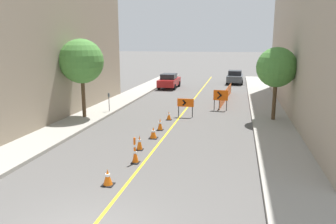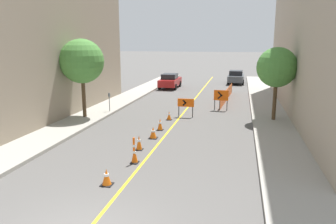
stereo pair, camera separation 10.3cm
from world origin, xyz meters
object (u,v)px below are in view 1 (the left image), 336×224
object	(u,v)px
arrow_barricade_secondary	(221,96)
parked_car_curb_mid	(235,77)
street_tree_left_near	(82,61)
traffic_cone_second	(135,155)
traffic_cone_fifth	(160,124)
traffic_cone_nearest	(108,177)
parking_meter_near_curb	(109,98)
traffic_cone_third	(140,143)
delineator_post_front	(135,152)
arrow_barricade_primary	(185,104)
traffic_cone_fourth	(153,133)
traffic_cone_farthest	(169,116)
parked_car_curb_near	(169,81)
street_tree_right_near	(277,68)

from	to	relation	value
arrow_barricade_secondary	parked_car_curb_mid	bearing A→B (deg)	91.50
arrow_barricade_secondary	street_tree_left_near	size ratio (longest dim) A/B	0.30
traffic_cone_second	traffic_cone_fifth	bearing A→B (deg)	92.05
traffic_cone_nearest	parking_meter_near_curb	size ratio (longest dim) A/B	0.46
traffic_cone_second	arrow_barricade_secondary	distance (m)	11.96
traffic_cone_third	delineator_post_front	xyz separation A→B (m)	(0.33, -1.74, 0.14)
arrow_barricade_primary	traffic_cone_fourth	bearing A→B (deg)	-99.37
traffic_cone_farthest	arrow_barricade_primary	world-z (taller)	arrow_barricade_primary
traffic_cone_fifth	delineator_post_front	world-z (taller)	delineator_post_front
traffic_cone_third	traffic_cone_fourth	distance (m)	1.97
traffic_cone_second	traffic_cone_farthest	distance (m)	7.86
traffic_cone_fourth	parking_meter_near_curb	xyz separation A→B (m)	(-4.61, 5.24, 0.79)
arrow_barricade_primary	arrow_barricade_secondary	world-z (taller)	arrow_barricade_secondary
traffic_cone_fourth	traffic_cone_farthest	size ratio (longest dim) A/B	1.09
traffic_cone_second	traffic_cone_farthest	xyz separation A→B (m)	(-0.21, 7.85, -0.06)
parking_meter_near_curb	parked_car_curb_near	bearing A→B (deg)	83.54
delineator_post_front	parked_car_curb_near	size ratio (longest dim) A/B	0.27
traffic_cone_third	parked_car_curb_near	size ratio (longest dim) A/B	0.17
arrow_barricade_secondary	parking_meter_near_curb	xyz separation A→B (m)	(-7.69, -2.72, 0.02)
traffic_cone_third	parked_car_curb_mid	world-z (taller)	parked_car_curb_mid
traffic_cone_nearest	arrow_barricade_primary	distance (m)	11.28
parked_car_curb_near	parking_meter_near_curb	bearing A→B (deg)	-96.23
traffic_cone_third	traffic_cone_fourth	size ratio (longest dim) A/B	1.15
arrow_barricade_secondary	traffic_cone_second	bearing A→B (deg)	-99.79
delineator_post_front	parked_car_curb_mid	bearing A→B (deg)	82.42
traffic_cone_fifth	parked_car_curb_near	bearing A→B (deg)	100.21
parking_meter_near_curb	street_tree_right_near	xyz separation A→B (m)	(11.19, -0.12, 2.36)
parking_meter_near_curb	street_tree_left_near	bearing A→B (deg)	-115.87
parking_meter_near_curb	street_tree_left_near	distance (m)	3.46
traffic_cone_nearest	traffic_cone_farthest	world-z (taller)	traffic_cone_nearest
traffic_cone_fourth	delineator_post_front	bearing A→B (deg)	-87.47
traffic_cone_fourth	street_tree_right_near	distance (m)	8.91
street_tree_left_near	delineator_post_front	bearing A→B (deg)	-50.61
traffic_cone_farthest	traffic_cone_nearest	bearing A→B (deg)	-90.45
traffic_cone_fifth	parking_meter_near_curb	size ratio (longest dim) A/B	0.52
traffic_cone_third	arrow_barricade_secondary	size ratio (longest dim) A/B	0.47
traffic_cone_nearest	traffic_cone_fourth	size ratio (longest dim) A/B	0.97
parked_car_curb_mid	parking_meter_near_curb	xyz separation A→B (m)	(-8.49, -18.98, 0.30)
arrow_barricade_secondary	street_tree_right_near	distance (m)	5.10
traffic_cone_fifth	street_tree_right_near	size ratio (longest dim) A/B	0.15
traffic_cone_farthest	parked_car_curb_near	xyz separation A→B (m)	(-3.04, 14.44, 0.52)
traffic_cone_farthest	traffic_cone_fourth	bearing A→B (deg)	-89.31
traffic_cone_farthest	delineator_post_front	distance (m)	7.94
arrow_barricade_secondary	parked_car_curb_mid	size ratio (longest dim) A/B	0.35
traffic_cone_fifth	arrow_barricade_secondary	world-z (taller)	arrow_barricade_secondary
traffic_cone_farthest	parked_car_curb_mid	distance (m)	20.38
traffic_cone_second	traffic_cone_third	world-z (taller)	traffic_cone_third
traffic_cone_second	street_tree_left_near	distance (m)	9.60
parked_car_curb_mid	parking_meter_near_curb	world-z (taller)	parked_car_curb_mid
traffic_cone_nearest	traffic_cone_fifth	xyz separation A→B (m)	(0.10, 7.62, 0.04)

